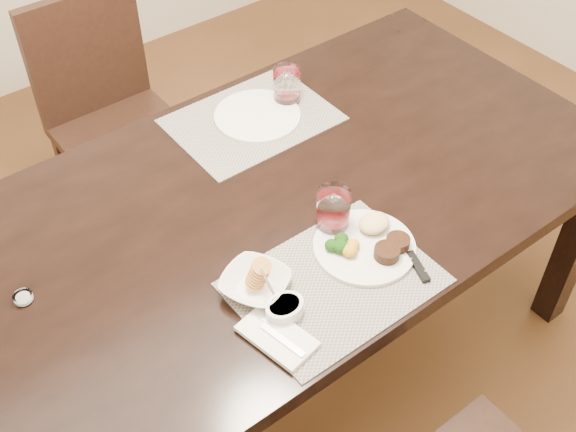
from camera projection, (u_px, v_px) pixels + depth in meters
ground_plane at (267, 365)px, 2.40m from camera, size 4.50×4.50×0.00m
dining_table at (262, 225)px, 1.92m from camera, size 2.00×1.00×0.75m
chair_far at (109, 108)px, 2.56m from camera, size 0.42×0.42×0.90m
placemat_near at (334, 282)px, 1.67m from camera, size 0.46×0.34×0.00m
placemat_far at (252, 120)px, 2.11m from camera, size 0.46×0.34×0.00m
dinner_plate at (369, 243)px, 1.74m from camera, size 0.25×0.25×0.04m
napkin_fork at (277, 336)px, 1.56m from camera, size 0.12×0.18×0.02m
steak_knife at (410, 260)px, 1.71m from camera, size 0.06×0.22×0.01m
cracker_bowl at (255, 283)px, 1.64m from camera, size 0.20×0.20×0.07m
sauce_ramekin at (284, 308)px, 1.59m from camera, size 0.09×0.14×0.07m
wine_glass_near at (333, 212)px, 1.76m from camera, size 0.08×0.08×0.11m
far_plate at (257, 116)px, 2.11m from camera, size 0.25×0.25×0.01m
wine_glass_far at (287, 87)px, 2.14m from camera, size 0.08×0.08×0.11m
salt_cellar at (23, 298)px, 1.63m from camera, size 0.04×0.04×0.02m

